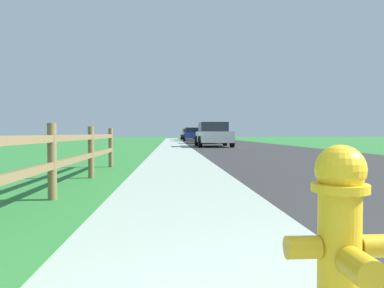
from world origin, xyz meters
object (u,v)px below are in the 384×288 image
at_px(parked_car_black, 209,134).
at_px(parked_car_beige, 189,134).
at_px(parked_suv_white, 213,135).
at_px(parked_car_blue, 193,134).
at_px(fire_hydrant, 341,235).

height_order(parked_car_black, parked_car_beige, parked_car_black).
bearing_deg(parked_suv_white, parked_car_blue, 90.77).
bearing_deg(parked_car_beige, parked_suv_white, -89.58).
relative_size(parked_car_black, parked_car_beige, 1.07).
bearing_deg(fire_hydrant, parked_car_black, 84.97).
bearing_deg(parked_suv_white, fire_hydrant, -95.39).
height_order(fire_hydrant, parked_car_beige, parked_car_beige).
distance_m(fire_hydrant, parked_car_beige, 48.31).
bearing_deg(parked_suv_white, parked_car_black, 85.96).
bearing_deg(fire_hydrant, parked_suv_white, 84.61).
bearing_deg(parked_car_black, parked_car_beige, 92.18).
height_order(fire_hydrant, parked_suv_white, parked_suv_white).
distance_m(fire_hydrant, parked_car_blue, 38.04).
bearing_deg(parked_car_beige, parked_car_blue, -90.16).
distance_m(fire_hydrant, parked_car_black, 28.79).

